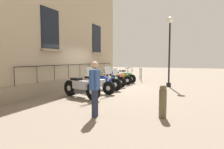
% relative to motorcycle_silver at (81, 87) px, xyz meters
% --- Properties ---
extents(ground_plane, '(60.00, 60.00, 0.00)m').
position_rel_motorcycle_silver_xyz_m(ground_plane, '(-0.18, 3.05, -0.47)').
color(ground_plane, gray).
extents(building_facade, '(0.82, 11.21, 6.80)m').
position_rel_motorcycle_silver_xyz_m(building_facade, '(-2.40, 3.05, 2.84)').
color(building_facade, tan).
rests_on(building_facade, ground_plane).
extents(motorcycle_silver, '(2.14, 0.91, 1.36)m').
position_rel_motorcycle_silver_xyz_m(motorcycle_silver, '(0.00, 0.00, 0.00)').
color(motorcycle_silver, black).
rests_on(motorcycle_silver, ground_plane).
extents(motorcycle_white, '(2.14, 0.74, 1.33)m').
position_rel_motorcycle_silver_xyz_m(motorcycle_white, '(0.07, 1.23, -0.03)').
color(motorcycle_white, black).
rests_on(motorcycle_white, ground_plane).
extents(motorcycle_blue, '(2.06, 0.70, 1.19)m').
position_rel_motorcycle_silver_xyz_m(motorcycle_blue, '(0.04, 2.38, -0.03)').
color(motorcycle_blue, black).
rests_on(motorcycle_blue, ground_plane).
extents(motorcycle_black, '(1.91, 0.79, 1.05)m').
position_rel_motorcycle_silver_xyz_m(motorcycle_black, '(-0.06, 3.67, -0.04)').
color(motorcycle_black, black).
rests_on(motorcycle_black, ground_plane).
extents(motorcycle_orange, '(1.97, 0.69, 1.40)m').
position_rel_motorcycle_silver_xyz_m(motorcycle_orange, '(-0.10, 4.92, -0.03)').
color(motorcycle_orange, black).
rests_on(motorcycle_orange, ground_plane).
extents(motorcycle_green, '(1.82, 0.91, 1.12)m').
position_rel_motorcycle_silver_xyz_m(motorcycle_green, '(-0.05, 6.03, -0.05)').
color(motorcycle_green, black).
rests_on(motorcycle_green, ground_plane).
extents(lamppost, '(0.37, 0.37, 4.21)m').
position_rel_motorcycle_silver_xyz_m(lamppost, '(3.10, 5.00, 2.14)').
color(lamppost, black).
rests_on(lamppost, ground_plane).
extents(crowd_barrier, '(0.80, 2.40, 1.05)m').
position_rel_motorcycle_silver_xyz_m(crowd_barrier, '(0.59, 7.99, 0.10)').
color(crowd_barrier, '#B7B7BF').
rests_on(crowd_barrier, ground_plane).
extents(bollard, '(0.21, 0.21, 0.95)m').
position_rel_motorcycle_silver_xyz_m(bollard, '(3.63, -1.54, 0.01)').
color(bollard, brown).
rests_on(bollard, ground_plane).
extents(pedestrian_standing, '(0.28, 0.52, 1.60)m').
position_rel_motorcycle_silver_xyz_m(pedestrian_standing, '(1.81, -2.17, 0.43)').
color(pedestrian_standing, '#23283D').
rests_on(pedestrian_standing, ground_plane).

